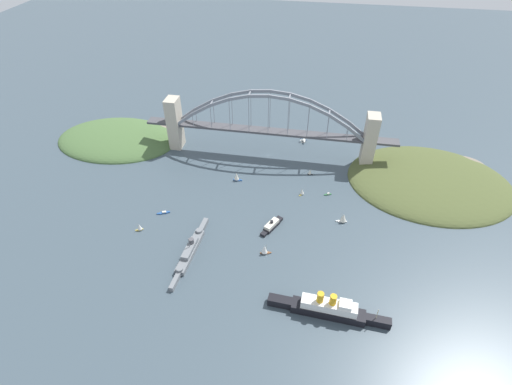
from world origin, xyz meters
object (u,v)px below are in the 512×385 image
(ocean_liner, at_px, (328,309))
(small_boat_0, at_px, (302,192))
(small_boat_4, at_px, (140,227))
(small_boat_7, at_px, (265,249))
(harbor_arch_bridge, at_px, (269,130))
(naval_cruiser, at_px, (190,250))
(small_boat_2, at_px, (164,213))
(small_boat_5, at_px, (237,177))
(seaplane_taxiing_near_bridge, at_px, (303,140))
(small_boat_3, at_px, (343,218))
(harbor_ferry_steamer, at_px, (272,225))
(small_boat_1, at_px, (310,172))
(small_boat_6, at_px, (328,194))

(ocean_liner, height_order, small_boat_0, ocean_liner)
(small_boat_4, bearing_deg, small_boat_7, 176.08)
(harbor_arch_bridge, relative_size, naval_cruiser, 3.41)
(small_boat_2, bearing_deg, ocean_liner, 151.86)
(small_boat_5, bearing_deg, seaplane_taxiing_near_bridge, -125.27)
(ocean_liner, distance_m, small_boat_0, 138.28)
(seaplane_taxiing_near_bridge, bearing_deg, small_boat_2, 51.59)
(small_boat_2, distance_m, small_boat_3, 168.01)
(harbor_ferry_steamer, relative_size, small_boat_7, 2.58)
(small_boat_7, bearing_deg, seaplane_taxiing_near_bridge, -95.46)
(harbor_ferry_steamer, xyz_separation_m, small_boat_2, (103.54, -0.95, -1.83))
(harbor_arch_bridge, height_order, small_boat_1, harbor_arch_bridge)
(seaplane_taxiing_near_bridge, relative_size, small_boat_6, 1.35)
(small_boat_2, height_order, small_boat_7, small_boat_7)
(small_boat_6, xyz_separation_m, small_boat_7, (50.10, 88.25, 4.34))
(seaplane_taxiing_near_bridge, height_order, small_boat_7, small_boat_7)
(small_boat_0, height_order, small_boat_1, small_boat_0)
(harbor_ferry_steamer, bearing_deg, small_boat_7, 87.37)
(seaplane_taxiing_near_bridge, relative_size, small_boat_3, 0.92)
(harbor_ferry_steamer, relative_size, small_boat_4, 3.52)
(small_boat_1, bearing_deg, ocean_liner, 98.25)
(small_boat_7, bearing_deg, ocean_liner, 137.10)
(ocean_liner, bearing_deg, seaplane_taxiing_near_bridge, -81.09)
(harbor_arch_bridge, xyz_separation_m, seaplane_taxiing_near_bridge, (-37.29, -34.88, -30.27))
(ocean_liner, height_order, seaplane_taxiing_near_bridge, ocean_liner)
(ocean_liner, bearing_deg, small_boat_4, -19.03)
(ocean_liner, xyz_separation_m, naval_cruiser, (116.06, -39.98, -3.10))
(ocean_liner, distance_m, small_boat_3, 101.94)
(naval_cruiser, xyz_separation_m, seaplane_taxiing_near_bridge, (-79.30, -194.59, -1.33))
(ocean_liner, bearing_deg, small_boat_3, -95.97)
(harbor_ferry_steamer, height_order, small_boat_7, small_boat_7)
(harbor_arch_bridge, height_order, small_boat_4, harbor_arch_bridge)
(harbor_ferry_steamer, xyz_separation_m, small_boat_1, (-28.21, -87.42, 0.78))
(small_boat_1, relative_size, small_boat_6, 0.95)
(small_boat_1, xyz_separation_m, small_boat_2, (131.75, 86.47, -2.61))
(seaplane_taxiing_near_bridge, height_order, small_boat_1, small_boat_1)
(seaplane_taxiing_near_bridge, bearing_deg, small_boat_4, 53.04)
(naval_cruiser, relative_size, small_boat_2, 6.85)
(seaplane_taxiing_near_bridge, xyz_separation_m, small_boat_2, (119.65, 150.92, -1.24))
(harbor_ferry_steamer, height_order, seaplane_taxiing_near_bridge, harbor_ferry_steamer)
(small_boat_0, distance_m, small_boat_2, 136.46)
(small_boat_2, relative_size, small_boat_6, 1.58)
(harbor_arch_bridge, xyz_separation_m, small_boat_1, (-49.38, 29.57, -28.91))
(ocean_liner, distance_m, seaplane_taxiing_near_bridge, 237.48)
(harbor_arch_bridge, relative_size, small_boat_7, 25.04)
(small_boat_1, bearing_deg, small_boat_7, 76.06)
(ocean_liner, xyz_separation_m, small_boat_4, (169.32, -58.40, -2.62))
(naval_cruiser, bearing_deg, small_boat_4, -19.09)
(harbor_ferry_steamer, xyz_separation_m, small_boat_7, (1.48, 32.19, 2.55))
(naval_cruiser, xyz_separation_m, small_boat_4, (53.25, -18.43, 0.47))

